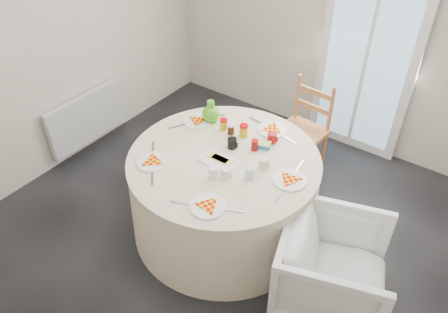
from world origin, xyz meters
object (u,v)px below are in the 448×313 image
Objects in this scene: radiator at (88,118)px; armchair at (334,266)px; wooden_chair at (301,133)px; table at (224,195)px; green_pitcher at (211,114)px.

armchair is at bearing -5.27° from radiator.
armchair is (0.94, -1.26, -0.08)m from wooden_chair.
radiator is 3.02m from armchair.
wooden_chair reaches higher than table.
wooden_chair reaches higher than armchair.
armchair is (3.01, -0.28, 0.01)m from radiator.
wooden_chair is (0.16, 1.10, 0.09)m from table.
green_pitcher reaches higher than radiator.
radiator is 0.61× the size of table.
table is (1.91, -0.12, -0.01)m from radiator.
table is at bearing 64.35° from armchair.
radiator is at bearing 67.27° from armchair.
green_pitcher is (-1.51, 0.52, 0.48)m from armchair.
radiator is at bearing 176.43° from table.
wooden_chair is 1.57m from armchair.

